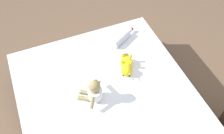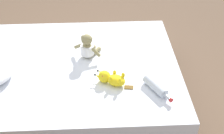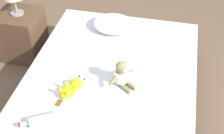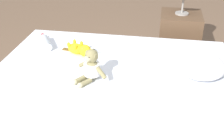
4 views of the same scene
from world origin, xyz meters
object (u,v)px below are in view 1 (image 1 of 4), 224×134
Objects in this scene: bed at (113,119)px; plush_yellow_creature at (126,66)px; plush_monkey at (94,92)px; glass_bottle at (122,39)px.

plush_yellow_creature reaches higher than bed.
plush_monkey reaches higher than plush_yellow_creature.
plush_monkey is at bearing 47.75° from glass_bottle.
bed is 6.47× the size of glass_bottle.
plush_monkey is 0.43m from plush_yellow_creature.
glass_bottle reaches higher than bed.
glass_bottle is at bearing -132.25° from plush_monkey.
bed is 7.52× the size of plush_monkey.
plush_monkey is 0.73m from glass_bottle.
plush_yellow_creature is at bearing -129.52° from bed.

